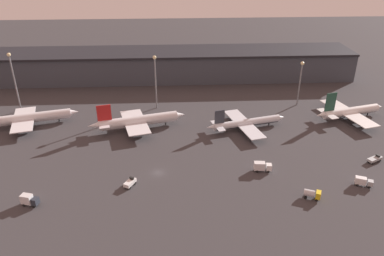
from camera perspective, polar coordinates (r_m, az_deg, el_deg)
name	(u,v)px	position (r m, az deg, el deg)	size (l,w,h in m)	color
ground	(158,173)	(138.73, -5.20, -6.81)	(600.00, 600.00, 0.00)	#383538
terminal_building	(162,65)	(231.01, -4.58, 9.61)	(229.04, 29.57, 17.01)	#3D424C
airplane_0	(27,118)	(186.24, -23.88, 1.36)	(45.18, 28.56, 14.68)	silver
airplane_1	(138,121)	(169.10, -8.25, 1.06)	(43.33, 27.67, 13.43)	silver
airplane_2	(246,123)	(169.63, 8.22, 0.77)	(37.84, 31.23, 10.77)	silver
airplane_3	(350,112)	(192.90, 22.91, 2.32)	(36.93, 34.36, 14.33)	white
service_vehicle_0	(363,181)	(143.37, 24.63, -7.41)	(6.19, 4.13, 3.18)	#9EA3A8
service_vehicle_1	(262,166)	(140.46, 10.62, -5.76)	(6.66, 2.94, 3.67)	white
service_vehicle_2	(29,200)	(132.58, -23.57, -9.99)	(5.98, 3.76, 3.78)	#282D38
service_vehicle_3	(375,159)	(160.39, 26.09, -4.24)	(6.82, 5.00, 2.51)	#9EA3A8
service_vehicle_4	(312,194)	(130.95, 17.86, -9.54)	(5.85, 4.34, 3.06)	gold
service_vehicle_5	(130,183)	(132.51, -9.42, -8.21)	(4.31, 5.45, 2.81)	white
lamp_post_0	(13,76)	(199.47, -25.56, 7.21)	(1.80, 1.80, 29.49)	slate
lamp_post_1	(155,76)	(185.02, -5.60, 7.93)	(1.80, 1.80, 27.10)	slate
lamp_post_2	(300,77)	(196.23, 16.20, 7.40)	(1.80, 1.80, 23.04)	slate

